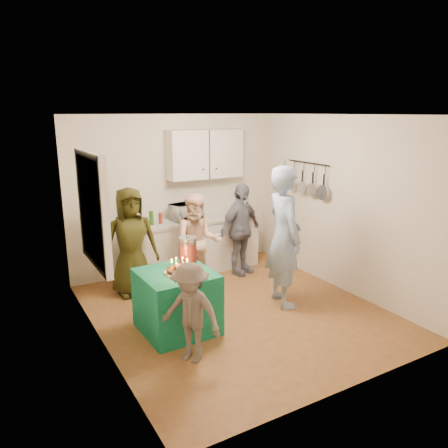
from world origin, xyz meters
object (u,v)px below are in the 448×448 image
man_birthday (284,237)px  child_near_left (191,313)px  punch_jar (188,252)px  party_table (177,301)px  counter (195,246)px  microwave (186,212)px  woman_back_left (131,242)px  woman_back_right (240,229)px  woman_back_center (198,243)px

man_birthday → child_near_left: 1.93m
punch_jar → party_table: bearing=-143.8°
counter → man_birthday: (0.50, -1.78, 0.55)m
party_table → man_birthday: (1.61, -0.01, 0.60)m
counter → party_table: counter is taller
party_table → child_near_left: bearing=-101.6°
child_near_left → microwave: bearing=123.4°
microwave → punch_jar: microwave is taller
woman_back_left → woman_back_right: woman_back_left is taller
woman_back_center → child_near_left: (-0.95, -1.72, -0.18)m
punch_jar → woman_back_right: (1.47, 1.11, -0.17)m
woman_back_center → man_birthday: bearing=-27.9°
counter → woman_back_center: bearing=-112.2°
woman_back_center → woman_back_left: bearing=-175.9°
microwave → man_birthday: bearing=-80.9°
microwave → woman_back_center: bearing=-113.2°
microwave → woman_back_right: bearing=-43.1°
woman_back_left → woman_back_right: (1.83, -0.07, -0.04)m
party_table → child_near_left: child_near_left is taller
punch_jar → woman_back_left: bearing=106.9°
punch_jar → woman_back_right: 1.86m
counter → microwave: size_ratio=4.48×
punch_jar → child_near_left: (-0.39, -0.88, -0.37)m
counter → punch_jar: size_ratio=6.47×
party_table → child_near_left: 0.73m
child_near_left → man_birthday: bearing=79.1°
woman_back_right → child_near_left: woman_back_right is taller
counter → child_near_left: (-1.25, -2.47, 0.13)m
punch_jar → man_birthday: man_birthday is taller
punch_jar → woman_back_right: size_ratio=0.22×
party_table → counter: bearing=58.0°
woman_back_center → child_near_left: woman_back_center is taller
punch_jar → microwave: bearing=65.5°
microwave → man_birthday: man_birthday is taller
counter → child_near_left: bearing=-116.9°
woman_back_center → woman_back_right: size_ratio=0.97×
counter → microwave: bearing=180.0°
child_near_left → woman_back_right: bearing=104.6°
counter → man_birthday: bearing=-74.4°
party_table → punch_jar: (0.25, 0.18, 0.55)m
woman_back_left → child_near_left: (-0.03, -2.06, -0.24)m
woman_back_left → woman_back_center: bearing=-16.2°
microwave → party_table: 2.13m
counter → man_birthday: 1.93m
woman_back_center → woman_back_right: (0.92, 0.27, 0.02)m
party_table → woman_back_left: size_ratio=0.53×
woman_back_center → child_near_left: size_ratio=1.32×
microwave → punch_jar: bearing=-125.0°
counter → woman_back_left: woman_back_left is taller
woman_back_center → counter: bearing=92.0°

